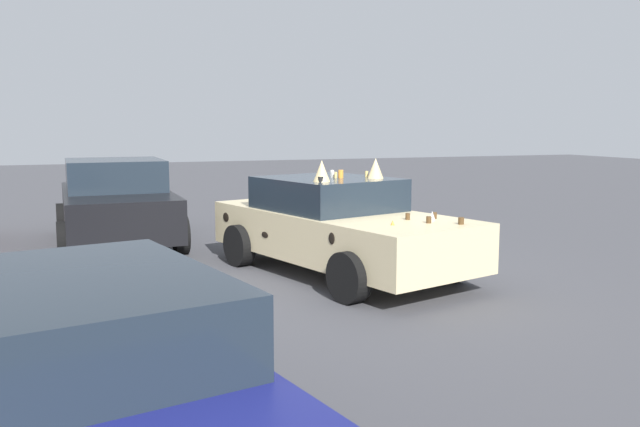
% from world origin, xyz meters
% --- Properties ---
extents(ground_plane, '(60.00, 60.00, 0.00)m').
position_xyz_m(ground_plane, '(0.00, 0.00, 0.00)').
color(ground_plane, '#47474C').
extents(art_car_decorated, '(4.63, 2.90, 1.68)m').
position_xyz_m(art_car_decorated, '(0.05, 0.02, 0.70)').
color(art_car_decorated, beige).
rests_on(art_car_decorated, ground).
extents(parked_sedan_behind_left, '(4.55, 2.63, 1.36)m').
position_xyz_m(parked_sedan_behind_left, '(-4.86, 3.71, 0.69)').
color(parked_sedan_behind_left, navy).
rests_on(parked_sedan_behind_left, ground).
extents(parked_sedan_far_left, '(4.21, 2.12, 1.54)m').
position_xyz_m(parked_sedan_far_left, '(3.58, 2.89, 0.76)').
color(parked_sedan_far_left, black).
rests_on(parked_sedan_far_left, ground).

